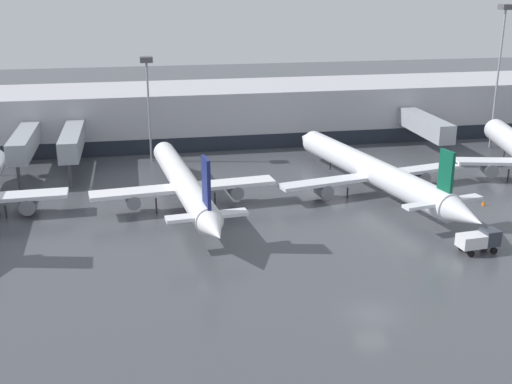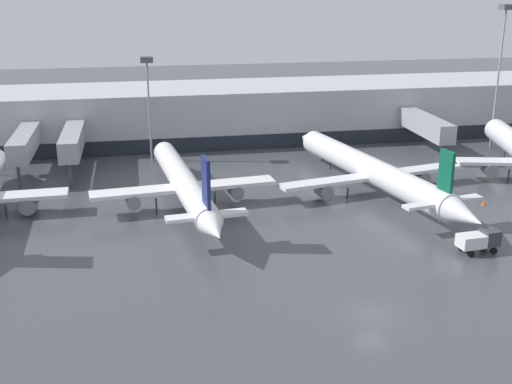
# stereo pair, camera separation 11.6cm
# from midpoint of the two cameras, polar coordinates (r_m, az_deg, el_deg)

# --- Properties ---
(ground_plane) EXTENTS (320.00, 320.00, 0.00)m
(ground_plane) POSITION_cam_midpoint_polar(r_m,az_deg,el_deg) (54.19, 10.35, -10.68)
(ground_plane) COLOR #424449
(terminal_building) EXTENTS (160.00, 31.42, 9.00)m
(terminal_building) POSITION_cam_midpoint_polar(r_m,az_deg,el_deg) (109.34, -1.05, 7.10)
(terminal_building) COLOR #B2B2B7
(terminal_building) RESTS_ON ground_plane
(parked_jet_0) EXTENTS (25.64, 40.03, 8.91)m
(parked_jet_0) POSITION_cam_midpoint_polar(r_m,az_deg,el_deg) (82.86, 10.39, 1.82)
(parked_jet_0) COLOR silver
(parked_jet_0) RESTS_ON ground_plane
(parked_jet_1) EXTENTS (22.08, 35.67, 9.50)m
(parked_jet_1) POSITION_cam_midpoint_polar(r_m,az_deg,el_deg) (75.90, -6.35, 0.75)
(parked_jet_1) COLOR white
(parked_jet_1) RESTS_ON ground_plane
(service_truck_0) EXTENTS (4.32, 2.17, 2.30)m
(service_truck_0) POSITION_cam_midpoint_polar(r_m,az_deg,el_deg) (67.80, 19.26, -4.03)
(service_truck_0) COLOR silver
(service_truck_0) RESTS_ON ground_plane
(traffic_cone_1) EXTENTS (0.45, 0.45, 0.71)m
(traffic_cone_1) POSITION_cam_midpoint_polar(r_m,az_deg,el_deg) (82.15, 19.63, -0.90)
(traffic_cone_1) COLOR orange
(traffic_cone_1) RESTS_ON ground_plane
(apron_light_mast_0) EXTENTS (1.80, 1.80, 22.33)m
(apron_light_mast_0) POSITION_cam_midpoint_polar(r_m,az_deg,el_deg) (108.08, 21.12, 12.55)
(apron_light_mast_0) COLOR gray
(apron_light_mast_0) RESTS_ON ground_plane
(apron_light_mast_2) EXTENTS (1.80, 1.80, 15.44)m
(apron_light_mast_2) POSITION_cam_midpoint_polar(r_m,az_deg,el_deg) (95.10, -9.58, 9.98)
(apron_light_mast_2) COLOR gray
(apron_light_mast_2) RESTS_ON ground_plane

